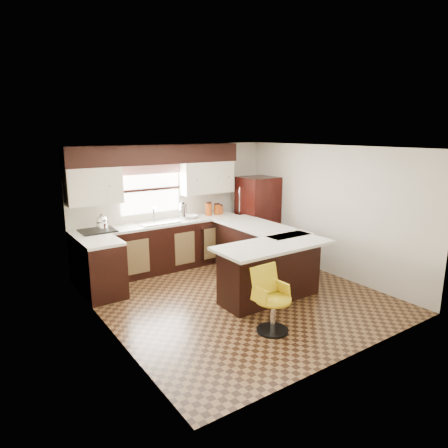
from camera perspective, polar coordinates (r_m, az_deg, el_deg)
floor at (r=6.64m, az=1.97°, el=-10.31°), size 4.40×4.40×0.00m
ceiling at (r=6.10m, az=2.15°, el=10.85°), size 4.40×4.40×0.00m
wall_back at (r=8.10m, az=-7.21°, el=2.77°), size 4.40×0.00×4.40m
wall_front at (r=4.74m, az=18.07°, el=-5.22°), size 4.40×0.00×4.40m
wall_left at (r=5.33m, az=-16.46°, el=-3.10°), size 0.00×4.40×4.40m
wall_right at (r=7.67m, az=14.80°, el=1.85°), size 0.00×4.40×4.40m
base_cab_back at (r=7.82m, az=-8.98°, el=-3.32°), size 3.30×0.60×0.90m
base_cab_left at (r=6.78m, az=-16.96°, el=-6.32°), size 0.60×0.70×0.90m
counter_back at (r=7.70m, az=-9.10°, el=0.06°), size 3.30×0.60×0.04m
counter_left at (r=6.64m, az=-17.23°, el=-2.47°), size 0.60×0.70×0.04m
soffit at (r=7.65m, az=-9.52°, el=9.79°), size 3.40×0.35×0.36m
upper_cab_left at (r=7.27m, az=-18.14°, el=5.19°), size 0.94×0.35×0.64m
upper_cab_right at (r=8.21m, az=-2.50°, el=6.66°), size 1.14×0.35×0.64m
window_pane at (r=7.82m, az=-10.48°, el=4.88°), size 1.20×0.02×0.90m
valance at (r=7.74m, az=-10.48°, el=7.70°), size 1.30×0.06×0.18m
sink at (r=7.66m, az=-9.38°, el=0.25°), size 0.75×0.45×0.03m
dishwasher at (r=8.05m, az=-1.65°, el=-2.83°), size 0.58×0.03×0.78m
cooktop at (r=7.26m, az=-17.61°, el=-0.91°), size 0.58×0.50×0.02m
peninsula_long at (r=7.47m, az=4.74°, el=-3.98°), size 0.60×1.95×0.90m
peninsula_return at (r=6.44m, az=6.57°, el=-6.85°), size 1.65×0.60×0.90m
counter_pen_long at (r=7.38m, az=5.11°, el=-0.40°), size 0.84×1.95×0.04m
counter_pen_return at (r=6.22m, az=7.09°, el=-3.02°), size 1.89×0.84×0.04m
refrigerator at (r=8.62m, az=4.82°, el=1.08°), size 0.73×0.70×1.70m
bar_chair at (r=5.43m, az=7.06°, el=-10.81°), size 0.49×0.49×0.89m
kettle at (r=7.25m, az=-17.09°, el=0.31°), size 0.20×0.20×0.27m
percolator at (r=7.89m, az=-5.86°, el=1.77°), size 0.14×0.14×0.31m
mixing_bowl at (r=8.00m, az=-4.66°, el=1.05°), size 0.28×0.28×0.06m
canister_large at (r=8.21m, az=-2.22°, el=2.08°), size 0.13×0.13×0.25m
canister_med at (r=8.32m, az=-0.99°, el=2.08°), size 0.14×0.14×0.21m
canister_small at (r=8.37m, az=-0.54°, el=2.04°), size 0.12×0.12×0.18m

